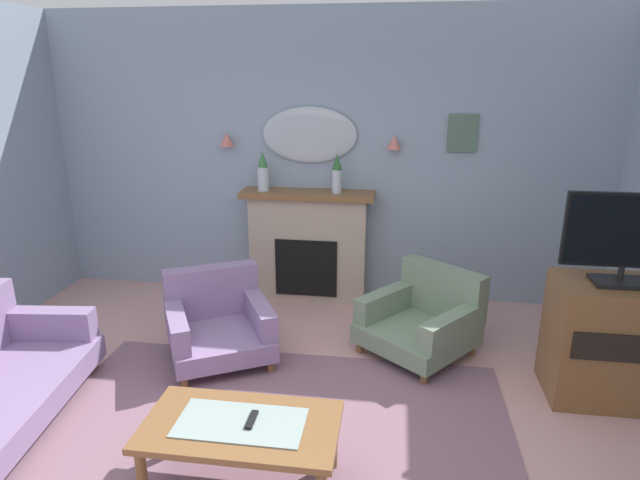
{
  "coord_description": "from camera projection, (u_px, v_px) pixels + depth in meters",
  "views": [
    {
      "loc": [
        0.75,
        -2.61,
        2.31
      ],
      "look_at": [
        0.14,
        1.61,
        0.97
      ],
      "focal_mm": 30.09,
      "sensor_mm": 36.0,
      "label": 1
    }
  ],
  "objects": [
    {
      "name": "floor",
      "position": [
        260.0,
        476.0,
        3.27
      ],
      "size": [
        6.74,
        6.62,
        0.1
      ],
      "primitive_type": "cube",
      "color": "#C6938E",
      "rests_on": "ground"
    },
    {
      "name": "wall_sconce_right",
      "position": [
        394.0,
        142.0,
        5.25
      ],
      "size": [
        0.14,
        0.14,
        0.14
      ],
      "primitive_type": "cone",
      "color": "#D17066"
    },
    {
      "name": "tv_remote",
      "position": [
        252.0,
        420.0,
        3.0
      ],
      "size": [
        0.04,
        0.16,
        0.02
      ],
      "primitive_type": "cube",
      "color": "black",
      "rests_on": "coffee_table"
    },
    {
      "name": "framed_picture",
      "position": [
        462.0,
        133.0,
        5.19
      ],
      "size": [
        0.28,
        0.03,
        0.36
      ],
      "primitive_type": "cube",
      "color": "#4C6B56"
    },
    {
      "name": "armchair_by_coffee_table",
      "position": [
        424.0,
        317.0,
        4.59
      ],
      "size": [
        1.14,
        1.14,
        0.71
      ],
      "color": "gray",
      "rests_on": "ground"
    },
    {
      "name": "tv_cabinet",
      "position": [
        608.0,
        341.0,
        3.89
      ],
      "size": [
        0.8,
        0.57,
        0.9
      ],
      "color": "brown",
      "rests_on": "ground"
    },
    {
      "name": "armchair_near_fireplace",
      "position": [
        217.0,
        321.0,
        4.52
      ],
      "size": [
        1.09,
        1.1,
        0.71
      ],
      "color": "gray",
      "rests_on": "ground"
    },
    {
      "name": "mantel_vase_centre",
      "position": [
        337.0,
        173.0,
        5.3
      ],
      "size": [
        0.1,
        0.1,
        0.39
      ],
      "color": "silver",
      "rests_on": "fireplace"
    },
    {
      "name": "wall_mirror",
      "position": [
        310.0,
        135.0,
        5.4
      ],
      "size": [
        0.96,
        0.06,
        0.56
      ],
      "primitive_type": "ellipsoid",
      "color": "#B2BCC6"
    },
    {
      "name": "fireplace",
      "position": [
        308.0,
        247.0,
        5.6
      ],
      "size": [
        1.36,
        0.36,
        1.16
      ],
      "color": "tan",
      "rests_on": "ground"
    },
    {
      "name": "patterned_rug",
      "position": [
        267.0,
        447.0,
        3.45
      ],
      "size": [
        3.2,
        2.4,
        0.01
      ],
      "primitive_type": "cube",
      "color": "#7F5B6B",
      "rests_on": "ground"
    },
    {
      "name": "tv_flatscreen",
      "position": [
        628.0,
        237.0,
        3.63
      ],
      "size": [
        0.84,
        0.24,
        0.65
      ],
      "color": "black",
      "rests_on": "tv_cabinet"
    },
    {
      "name": "wall_back",
      "position": [
        324.0,
        158.0,
        5.53
      ],
      "size": [
        6.74,
        0.1,
        2.93
      ],
      "primitive_type": "cube",
      "color": "#8C9EB2",
      "rests_on": "ground"
    },
    {
      "name": "coffee_table",
      "position": [
        241.0,
        432.0,
        3.01
      ],
      "size": [
        1.1,
        0.6,
        0.45
      ],
      "color": "brown",
      "rests_on": "ground"
    },
    {
      "name": "wall_sconce_left",
      "position": [
        227.0,
        139.0,
        5.48
      ],
      "size": [
        0.14,
        0.14,
        0.14
      ],
      "primitive_type": "cone",
      "color": "#D17066"
    },
    {
      "name": "mantel_vase_left",
      "position": [
        263.0,
        172.0,
        5.4
      ],
      "size": [
        0.12,
        0.12,
        0.4
      ],
      "color": "silver",
      "rests_on": "fireplace"
    }
  ]
}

